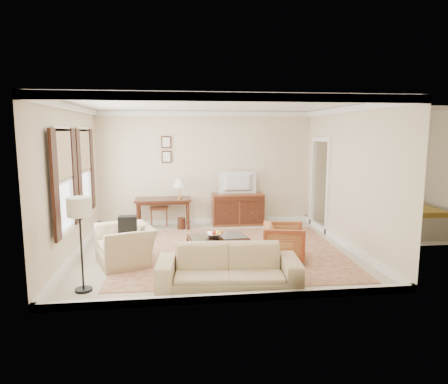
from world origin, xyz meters
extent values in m
cube|color=beige|center=(0.00, 0.00, 0.00)|extent=(5.50, 5.00, 0.01)
cube|color=white|center=(0.00, 0.00, 2.90)|extent=(5.50, 5.00, 0.01)
cube|color=beige|center=(0.00, 2.50, 1.45)|extent=(5.50, 0.01, 2.90)
cube|color=beige|center=(0.00, -2.50, 1.45)|extent=(5.50, 0.01, 2.90)
cube|color=beige|center=(-2.75, 0.00, 1.45)|extent=(0.01, 5.00, 2.90)
cube|color=beige|center=(2.75, 0.00, 1.45)|extent=(0.01, 5.00, 2.90)
cube|color=beige|center=(4.25, 1.15, 0.00)|extent=(3.00, 2.70, 0.01)
cube|color=beige|center=(5.75, 1.15, 1.45)|extent=(0.01, 2.70, 2.90)
cube|color=maroon|center=(0.28, -0.16, 0.01)|extent=(4.50, 3.90, 0.01)
cube|color=#441F13|center=(-1.10, 2.06, 0.72)|extent=(1.36, 0.68, 0.05)
cylinder|color=#441F13|center=(-1.70, 1.80, 0.35)|extent=(0.07, 0.07, 0.70)
cylinder|color=#441F13|center=(-0.50, 1.80, 0.35)|extent=(0.07, 0.07, 0.70)
cylinder|color=#441F13|center=(-1.70, 2.32, 0.35)|extent=(0.07, 0.07, 0.70)
cylinder|color=#441F13|center=(-0.50, 2.32, 0.35)|extent=(0.07, 0.07, 0.70)
cube|color=brown|center=(0.79, 2.22, 0.41)|extent=(1.32, 0.51, 0.81)
imported|color=black|center=(0.79, 2.20, 1.28)|extent=(0.93, 0.54, 0.12)
cube|color=#441F13|center=(-0.03, -0.58, 0.42)|extent=(1.15, 0.76, 0.04)
cube|color=silver|center=(-0.03, -0.58, 0.46)|extent=(1.09, 0.69, 0.01)
cube|color=silver|center=(-0.03, -0.58, 0.15)|extent=(1.07, 0.67, 0.02)
cube|color=#441F13|center=(-0.50, -0.92, 0.21)|extent=(0.07, 0.07, 0.42)
cube|color=#441F13|center=(0.52, -0.80, 0.21)|extent=(0.07, 0.07, 0.42)
cube|color=#441F13|center=(-0.57, -0.35, 0.21)|extent=(0.07, 0.07, 0.42)
cube|color=#441F13|center=(0.45, -0.23, 0.21)|extent=(0.07, 0.07, 0.42)
imported|color=silver|center=(-0.11, -0.65, 0.51)|extent=(0.42, 0.42, 0.10)
imported|color=brown|center=(-0.12, -0.59, 0.18)|extent=(0.28, 0.06, 0.38)
imported|color=brown|center=(0.20, -0.54, 0.18)|extent=(0.26, 0.15, 0.38)
imported|color=brown|center=(1.19, -0.77, 0.38)|extent=(0.85, 0.88, 0.76)
imported|color=tan|center=(-1.71, -0.57, 0.46)|extent=(1.01, 1.23, 0.93)
cube|color=black|center=(-1.67, -0.53, 0.71)|extent=(0.35, 0.39, 0.40)
imported|color=tan|center=(-0.01, -1.92, 0.43)|extent=(2.22, 0.82, 0.85)
cylinder|color=black|center=(-2.20, -1.81, 0.02)|extent=(0.26, 0.26, 0.04)
cylinder|color=black|center=(-2.20, -1.81, 0.62)|extent=(0.03, 0.03, 1.20)
cylinder|color=silver|center=(-2.20, -1.81, 1.29)|extent=(0.35, 0.35, 0.28)
camera|label=1|loc=(-0.81, -7.76, 2.38)|focal=32.00mm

